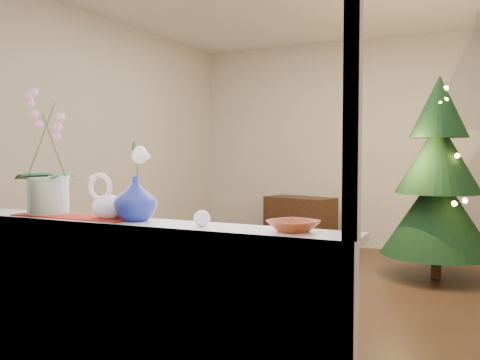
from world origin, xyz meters
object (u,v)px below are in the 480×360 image
object	(u,v)px
swan	(109,198)
side_table	(300,222)
orchid_pot	(47,151)
paperweight	(202,218)
blue_vase	(135,195)
amber_dish	(293,227)
xmas_tree	(438,177)

from	to	relation	value
swan	side_table	world-z (taller)	swan
orchid_pot	paperweight	bearing A→B (deg)	-2.41
paperweight	blue_vase	bearing A→B (deg)	174.46
paperweight	amber_dish	bearing A→B (deg)	4.72
side_table	swan	bearing A→B (deg)	-67.39
amber_dish	xmas_tree	bearing A→B (deg)	86.11
orchid_pot	xmas_tree	size ratio (longest dim) A/B	0.34
orchid_pot	side_table	world-z (taller)	orchid_pot
amber_dish	side_table	distance (m)	4.82
orchid_pot	amber_dish	world-z (taller)	orchid_pot
blue_vase	side_table	world-z (taller)	blue_vase
blue_vase	side_table	xyz separation A→B (m)	(-0.74, 4.52, -0.71)
swan	paperweight	xyz separation A→B (m)	(0.54, -0.02, -0.07)
orchid_pot	paperweight	world-z (taller)	orchid_pot
blue_vase	side_table	distance (m)	4.63
orchid_pot	xmas_tree	bearing A→B (deg)	65.26
orchid_pot	side_table	size ratio (longest dim) A/B	0.76
xmas_tree	swan	bearing A→B (deg)	-108.74
xmas_tree	paperweight	bearing A→B (deg)	-100.50
xmas_tree	side_table	bearing A→B (deg)	150.86
paperweight	side_table	bearing A→B (deg)	103.89
orchid_pot	amber_dish	size ratio (longest dim) A/B	3.99
side_table	orchid_pot	bearing A→B (deg)	-72.66
amber_dish	xmas_tree	world-z (taller)	xmas_tree
paperweight	side_table	distance (m)	4.74
side_table	blue_vase	bearing A→B (deg)	-65.51
side_table	paperweight	bearing A→B (deg)	-60.87
paperweight	amber_dish	world-z (taller)	paperweight
orchid_pot	side_table	distance (m)	4.61
orchid_pot	amber_dish	distance (m)	1.42
xmas_tree	side_table	distance (m)	2.15
paperweight	side_table	xyz separation A→B (m)	(-1.13, 4.56, -0.63)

